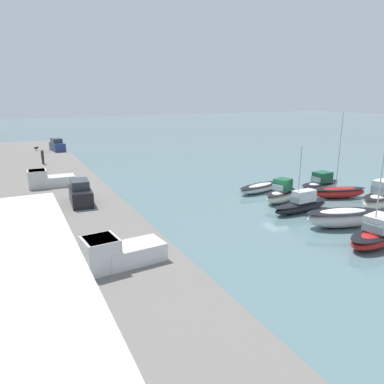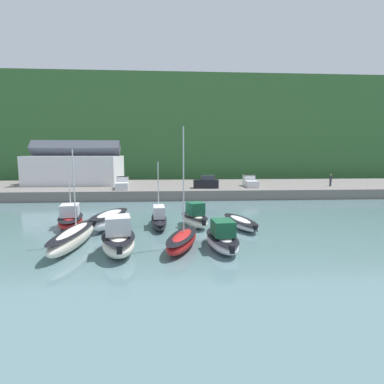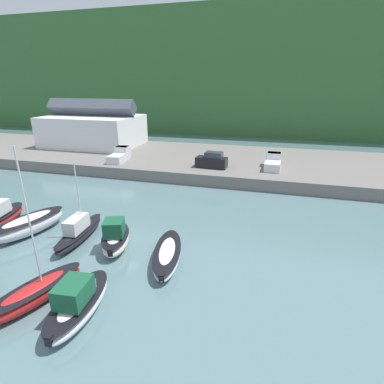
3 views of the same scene
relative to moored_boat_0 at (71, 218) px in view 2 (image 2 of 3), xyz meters
The scene contains 17 objects.
ground_plane 12.18m from the moored_boat_0, ahead, with size 320.00×320.00×0.00m, color slate.
hillside_backdrop 94.52m from the moored_boat_0, 82.53° to the left, with size 240.00×77.79×29.38m.
quay_promenade 28.41m from the moored_boat_0, 64.68° to the left, with size 110.37×20.21×1.58m.
harbor_clubhouse 30.27m from the moored_boat_0, 105.70° to the left, with size 16.61×11.56×8.32m.
moored_boat_0 is the anchor object (origin of this frame).
moored_boat_1 4.16m from the moored_boat_0, 10.73° to the right, with size 4.04×7.09×1.67m.
moored_boat_2 8.98m from the moored_boat_0, ahead, with size 2.10×6.98×6.58m.
moored_boat_3 12.62m from the moored_boat_0, ahead, with size 3.48×5.17×2.53m.
moored_boat_4 17.21m from the moored_boat_0, ahead, with size 3.43×6.92×0.95m.
moored_boat_5 7.44m from the moored_boat_0, 70.22° to the right, with size 2.33×8.56×7.72m.
moored_boat_6 10.70m from the moored_boat_0, 53.82° to the right, with size 3.50×6.03×2.87m.
moored_boat_7 13.59m from the moored_boat_0, 35.28° to the right, with size 3.55×6.50×9.46m.
moored_boat_8 16.34m from the moored_boat_0, 29.71° to the right, with size 2.69×5.98×2.33m.
parked_car_0 25.25m from the moored_boat_0, 50.36° to the left, with size 4.31×2.09×2.16m.
pickup_truck_0 19.91m from the moored_boat_0, 84.13° to the left, with size 2.42×4.90×1.90m.
pickup_truck_1 32.35m from the moored_boat_0, 41.73° to the left, with size 2.14×4.80×1.90m.
person_on_quay 43.77m from the moored_boat_0, 28.33° to the left, with size 0.40×0.40×2.14m.
Camera 2 is at (-1.79, -30.44, 7.44)m, focal length 28.00 mm.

